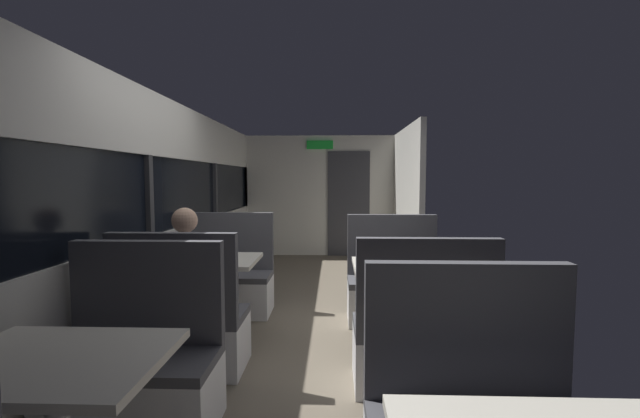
% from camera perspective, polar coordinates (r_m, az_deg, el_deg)
% --- Properties ---
extents(ground_plane, '(3.30, 9.20, 0.02)m').
position_cam_1_polar(ground_plane, '(4.02, -2.18, -17.59)').
color(ground_plane, '#665B4C').
extents(carriage_window_panel_left, '(0.09, 8.48, 2.30)m').
position_cam_1_polar(carriage_window_panel_left, '(4.12, -22.79, -1.35)').
color(carriage_window_panel_left, beige).
rests_on(carriage_window_panel_left, ground_plane).
extents(carriage_end_bulkhead, '(2.90, 0.11, 2.30)m').
position_cam_1_polar(carriage_end_bulkhead, '(7.93, 0.42, 1.74)').
color(carriage_end_bulkhead, beige).
rests_on(carriage_end_bulkhead, ground_plane).
extents(carriage_aisle_panel_right, '(0.08, 2.40, 2.30)m').
position_cam_1_polar(carriage_aisle_panel_right, '(6.83, 11.88, 1.35)').
color(carriage_aisle_panel_right, beige).
rests_on(carriage_aisle_panel_right, ground_plane).
extents(dining_table_near_window, '(0.90, 0.70, 0.74)m').
position_cam_1_polar(dining_table_near_window, '(2.18, -32.71, -19.32)').
color(dining_table_near_window, '#9E9EA3').
rests_on(dining_table_near_window, ground_plane).
extents(bench_near_window_facing_entry, '(0.95, 0.50, 1.10)m').
position_cam_1_polar(bench_near_window_facing_entry, '(2.86, -23.93, -20.06)').
color(bench_near_window_facing_entry, silver).
rests_on(bench_near_window_facing_entry, ground_plane).
extents(dining_table_mid_window, '(0.90, 0.70, 0.74)m').
position_cam_1_polar(dining_table_mid_window, '(4.02, -15.12, -8.06)').
color(dining_table_mid_window, '#9E9EA3').
rests_on(dining_table_mid_window, ground_plane).
extents(bench_mid_window_facing_end, '(0.95, 0.50, 1.10)m').
position_cam_1_polar(bench_mid_window_facing_end, '(3.47, -18.54, -15.48)').
color(bench_mid_window_facing_end, silver).
rests_on(bench_mid_window_facing_end, ground_plane).
extents(bench_mid_window_facing_entry, '(0.95, 0.50, 1.10)m').
position_cam_1_polar(bench_mid_window_facing_entry, '(4.75, -12.53, -9.97)').
color(bench_mid_window_facing_entry, silver).
rests_on(bench_mid_window_facing_entry, ground_plane).
extents(dining_table_rear_aisle, '(0.90, 0.70, 0.74)m').
position_cam_1_polar(dining_table_rear_aisle, '(3.71, 11.70, -9.05)').
color(dining_table_rear_aisle, '#9E9EA3').
rests_on(dining_table_rear_aisle, ground_plane).
extents(bench_rear_aisle_facing_end, '(0.95, 0.50, 1.10)m').
position_cam_1_polar(bench_rear_aisle_facing_end, '(3.14, 13.86, -17.51)').
color(bench_rear_aisle_facing_end, silver).
rests_on(bench_rear_aisle_facing_end, ground_plane).
extents(bench_rear_aisle_facing_entry, '(0.95, 0.50, 1.10)m').
position_cam_1_polar(bench_rear_aisle_facing_entry, '(4.45, 10.10, -10.90)').
color(bench_rear_aisle_facing_entry, silver).
rests_on(bench_rear_aisle_facing_entry, ground_plane).
extents(seated_passenger, '(0.47, 0.55, 1.26)m').
position_cam_1_polar(seated_passenger, '(3.47, -18.19, -11.84)').
color(seated_passenger, '#26262D').
rests_on(seated_passenger, ground_plane).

